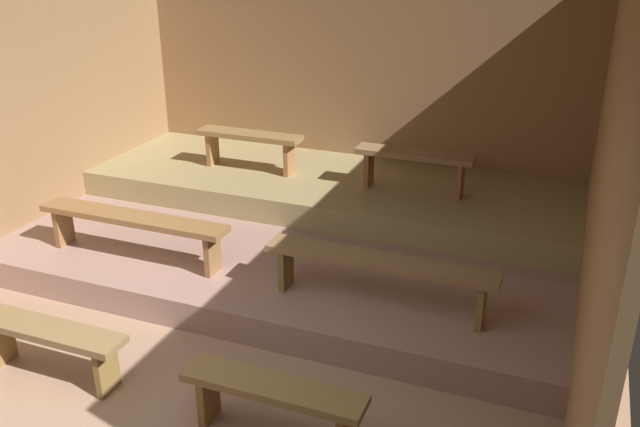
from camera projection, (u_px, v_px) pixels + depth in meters
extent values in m
cube|color=#A37E64|center=(270.00, 290.00, 6.01)|extent=(5.88, 5.49, 0.08)
cube|color=#966C46|center=(358.00, 79.00, 7.49)|extent=(5.88, 0.06, 2.76)
cube|color=olive|center=(18.00, 107.00, 6.32)|extent=(0.06, 5.49, 2.76)
cube|color=olive|center=(605.00, 176.00, 4.59)|extent=(0.06, 5.49, 2.76)
cube|color=#A07B6F|center=(301.00, 241.00, 6.56)|extent=(5.08, 3.26, 0.26)
cube|color=#9B8A5A|center=(330.00, 189.00, 7.14)|extent=(5.08, 1.66, 0.26)
cube|color=olive|center=(48.00, 330.00, 4.64)|extent=(1.16, 0.25, 0.05)
cube|color=olive|center=(2.00, 341.00, 4.88)|extent=(0.05, 0.20, 0.36)
cube|color=olive|center=(107.00, 370.00, 4.57)|extent=(0.05, 0.20, 0.36)
cube|color=olive|center=(273.00, 387.00, 4.07)|extent=(1.16, 0.25, 0.05)
cube|color=olive|center=(208.00, 397.00, 4.30)|extent=(0.05, 0.20, 0.36)
cube|color=olive|center=(132.00, 218.00, 5.79)|extent=(1.79, 0.25, 0.05)
cube|color=#8D603B|center=(64.00, 226.00, 6.13)|extent=(0.05, 0.20, 0.36)
cube|color=#8D603B|center=(212.00, 254.00, 5.61)|extent=(0.05, 0.20, 0.36)
cube|color=olive|center=(380.00, 261.00, 5.04)|extent=(1.79, 0.25, 0.05)
cube|color=olive|center=(286.00, 268.00, 5.38)|extent=(0.05, 0.20, 0.36)
cube|color=olive|center=(481.00, 304.00, 4.86)|extent=(0.05, 0.20, 0.36)
cube|color=olive|center=(249.00, 135.00, 7.19)|extent=(1.17, 0.25, 0.05)
cube|color=#95653B|center=(212.00, 149.00, 7.42)|extent=(0.05, 0.20, 0.36)
cube|color=#95653B|center=(289.00, 158.00, 7.11)|extent=(0.05, 0.20, 0.36)
cube|color=olive|center=(415.00, 154.00, 6.58)|extent=(1.17, 0.25, 0.05)
cube|color=#975C41|center=(369.00, 168.00, 6.81)|extent=(0.05, 0.20, 0.36)
cube|color=#975C41|center=(460.00, 180.00, 6.50)|extent=(0.05, 0.20, 0.36)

